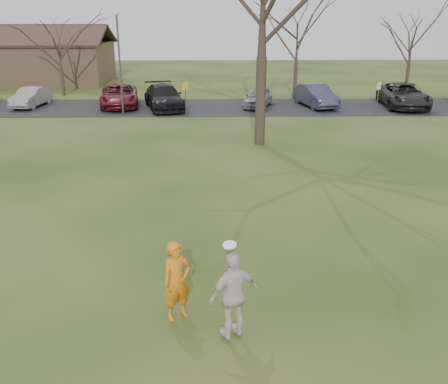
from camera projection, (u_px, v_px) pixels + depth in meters
The scene contains 14 objects.
ground at pixel (228, 324), 10.44m from camera, with size 120.00×120.00×0.00m, color #1E380F.
parking_strip at pixel (217, 107), 33.91m from camera, with size 62.00×6.50×0.04m, color black.
player_defender at pixel (177, 281), 10.38m from camera, with size 0.64×0.42×1.75m, color orange.
car_1 at pixel (31, 97), 33.79m from camera, with size 1.39×3.97×1.31m, color gray.
car_2 at pixel (119, 96), 33.85m from camera, with size 2.46×5.33×1.48m, color #5C151D.
car_3 at pixel (164, 97), 33.07m from camera, with size 2.19×5.39×1.56m, color black.
car_4 at pixel (258, 97), 33.73m from camera, with size 1.55×3.84×1.31m, color gray.
car_5 at pixel (316, 96), 33.76m from camera, with size 1.58×4.54×1.50m, color #35344E.
car_6 at pixel (404, 95), 33.59m from camera, with size 2.65×5.74×1.60m, color black.
catching_play at pixel (234, 295), 9.66m from camera, with size 1.16×0.92×2.01m.
lamp_post at pixel (119, 50), 30.08m from camera, with size 0.34×0.34×6.27m.
sign_yellow at pixel (185, 93), 30.56m from camera, with size 0.35×0.35×2.08m.
sign_white at pixel (378, 92), 30.80m from camera, with size 0.35×0.35×2.08m.
small_tree_row at pixel (275, 44), 37.42m from camera, with size 55.00×5.90×8.50m.
Camera 1 is at (-0.28, -8.85, 6.20)m, focal length 39.72 mm.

